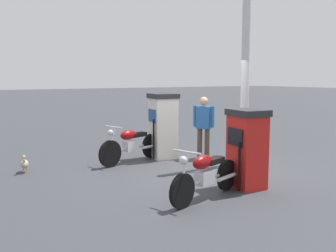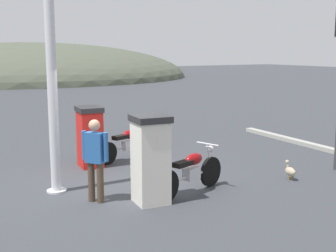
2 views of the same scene
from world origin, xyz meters
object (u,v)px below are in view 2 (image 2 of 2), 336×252
at_px(motorcycle_near_pump, 191,172).
at_px(canopy_support_pole, 52,82).
at_px(attendant_person, 95,155).
at_px(fuel_pump_near, 151,159).
at_px(fuel_pump_far, 90,136).
at_px(motorcycle_far_pump, 127,143).
at_px(wandering_duck, 290,171).

distance_m(motorcycle_near_pump, canopy_support_pole, 3.29).
bearing_deg(attendant_person, fuel_pump_near, -32.31).
bearing_deg(fuel_pump_near, fuel_pump_far, 90.00).
xyz_separation_m(fuel_pump_near, canopy_support_pole, (-1.36, 1.57, 1.40)).
bearing_deg(canopy_support_pole, motorcycle_near_pump, -33.07).
height_order(motorcycle_near_pump, motorcycle_far_pump, motorcycle_near_pump).
bearing_deg(fuel_pump_far, canopy_support_pole, -130.51).
distance_m(fuel_pump_far, motorcycle_far_pump, 1.17).
xyz_separation_m(fuel_pump_far, wandering_duck, (3.42, -3.40, -0.56)).
relative_size(fuel_pump_far, motorcycle_near_pump, 0.76).
relative_size(fuel_pump_near, fuel_pump_far, 1.12).
bearing_deg(wandering_duck, motorcycle_far_pump, 122.89).
bearing_deg(attendant_person, motorcycle_far_pump, 54.27).
bearing_deg(canopy_support_pole, motorcycle_far_pump, 35.67).
xyz_separation_m(motorcycle_near_pump, wandering_duck, (2.47, -0.31, -0.25)).
relative_size(motorcycle_far_pump, attendant_person, 1.15).
height_order(fuel_pump_near, motorcycle_far_pump, fuel_pump_near).
relative_size(fuel_pump_far, canopy_support_pole, 0.32).
relative_size(fuel_pump_far, wandering_duck, 3.55).
height_order(attendant_person, canopy_support_pole, canopy_support_pole).
relative_size(fuel_pump_far, motorcycle_far_pump, 0.82).
bearing_deg(canopy_support_pole, wandering_duck, -20.73).
distance_m(motorcycle_far_pump, wandering_duck, 4.27).
distance_m(motorcycle_far_pump, attendant_person, 3.45).
bearing_deg(fuel_pump_far, motorcycle_far_pump, 9.23).
relative_size(fuel_pump_near, wandering_duck, 3.98).
xyz_separation_m(fuel_pump_near, motorcycle_far_pump, (1.11, 3.34, -0.41)).
height_order(fuel_pump_far, motorcycle_far_pump, fuel_pump_far).
distance_m(fuel_pump_near, fuel_pump_far, 3.16).
bearing_deg(motorcycle_near_pump, motorcycle_far_pump, 87.26).
bearing_deg(attendant_person, wandering_duck, -10.56).
bearing_deg(fuel_pump_far, motorcycle_near_pump, -72.92).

